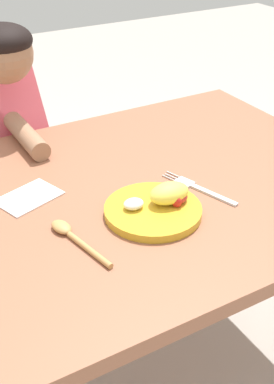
# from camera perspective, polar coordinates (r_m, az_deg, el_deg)

# --- Properties ---
(ground_plane) EXTENTS (8.00, 8.00, 0.00)m
(ground_plane) POSITION_cam_1_polar(r_m,az_deg,el_deg) (1.71, 0.08, -18.95)
(ground_plane) COLOR #ADA499
(dining_table) EXTENTS (1.18, 0.87, 0.67)m
(dining_table) POSITION_cam_1_polar(r_m,az_deg,el_deg) (1.32, 0.10, -2.75)
(dining_table) COLOR #955A3F
(dining_table) RESTS_ON ground_plane
(plate) EXTENTS (0.22, 0.22, 0.07)m
(plate) POSITION_cam_1_polar(r_m,az_deg,el_deg) (1.16, 2.24, -1.56)
(plate) COLOR gold
(plate) RESTS_ON dining_table
(fork) EXTENTS (0.08, 0.21, 0.01)m
(fork) POSITION_cam_1_polar(r_m,az_deg,el_deg) (1.26, 6.93, 0.39)
(fork) COLOR silver
(fork) RESTS_ON dining_table
(spoon) EXTENTS (0.06, 0.20, 0.02)m
(spoon) POSITION_cam_1_polar(r_m,az_deg,el_deg) (1.09, -7.32, -4.82)
(spoon) COLOR tan
(spoon) RESTS_ON dining_table
(person) EXTENTS (0.22, 0.50, 0.99)m
(person) POSITION_cam_1_polar(r_m,az_deg,el_deg) (1.76, -14.12, 3.82)
(person) COLOR #4E5571
(person) RESTS_ON ground_plane
(napkin) EXTENTS (0.17, 0.14, 0.00)m
(napkin) POSITION_cam_1_polar(r_m,az_deg,el_deg) (1.24, -12.01, -0.59)
(napkin) COLOR white
(napkin) RESTS_ON dining_table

